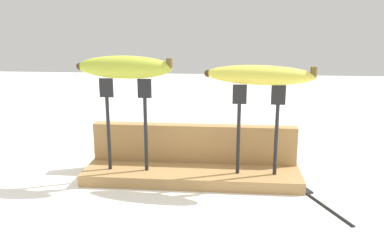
# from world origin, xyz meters

# --- Properties ---
(ground_plane) EXTENTS (3.00, 3.00, 0.00)m
(ground_plane) POSITION_xyz_m (0.00, 0.00, 0.00)
(ground_plane) COLOR silver
(wooden_board) EXTENTS (0.43, 0.12, 0.02)m
(wooden_board) POSITION_xyz_m (0.00, 0.00, 0.01)
(wooden_board) COLOR #A87F4C
(wooden_board) RESTS_ON ground
(board_backstop) EXTENTS (0.42, 0.03, 0.08)m
(board_backstop) POSITION_xyz_m (0.00, 0.05, 0.06)
(board_backstop) COLOR #A87F4C
(board_backstop) RESTS_ON wooden_board
(fork_stand_left) EXTENTS (0.10, 0.01, 0.18)m
(fork_stand_left) POSITION_xyz_m (-0.12, -0.01, 0.13)
(fork_stand_left) COLOR black
(fork_stand_left) RESTS_ON wooden_board
(fork_stand_right) EXTENTS (0.10, 0.01, 0.17)m
(fork_stand_right) POSITION_xyz_m (0.12, -0.01, 0.13)
(fork_stand_right) COLOR black
(fork_stand_right) RESTS_ON wooden_board
(banana_raised_left) EXTENTS (0.19, 0.05, 0.04)m
(banana_raised_left) POSITION_xyz_m (-0.12, -0.01, 0.22)
(banana_raised_left) COLOR #B2C138
(banana_raised_left) RESTS_ON fork_stand_left
(banana_raised_right) EXTENTS (0.20, 0.07, 0.04)m
(banana_raised_right) POSITION_xyz_m (0.12, -0.01, 0.21)
(banana_raised_right) COLOR #DBD147
(banana_raised_right) RESTS_ON fork_stand_right
(fork_fallen_near) EXTENTS (0.08, 0.16, 0.01)m
(fork_fallen_near) POSITION_xyz_m (0.23, -0.07, 0.00)
(fork_fallen_near) COLOR black
(fork_fallen_near) RESTS_ON ground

